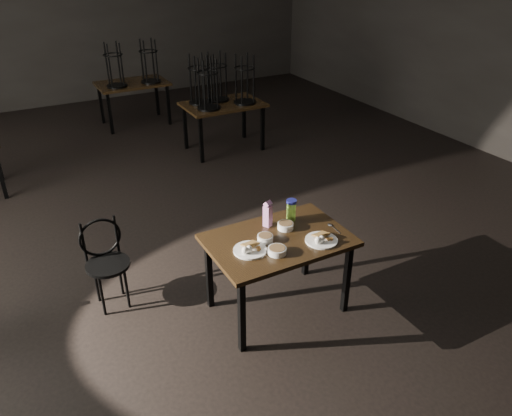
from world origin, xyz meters
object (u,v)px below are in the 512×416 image
juice_carton (268,214)px  bentwood_chair (105,257)px  water_bottle (291,210)px  main_table (278,246)px

juice_carton → bentwood_chair: juice_carton is taller
bentwood_chair → juice_carton: bearing=-25.2°
juice_carton → water_bottle: juice_carton is taller
juice_carton → water_bottle: bearing=-1.9°
juice_carton → bentwood_chair: bearing=155.3°
water_bottle → bentwood_chair: size_ratio=0.24×
main_table → bentwood_chair: size_ratio=1.46×
main_table → bentwood_chair: 1.55m
water_bottle → bentwood_chair: bearing=158.5°
water_bottle → main_table: bearing=-140.2°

